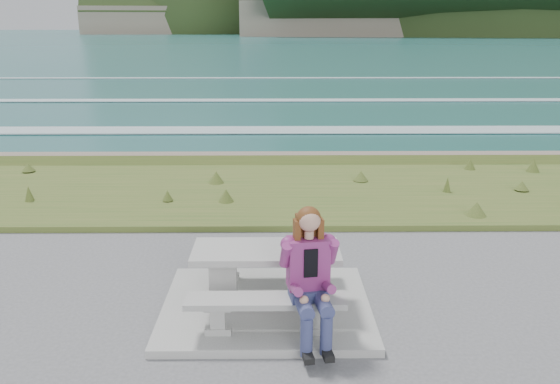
% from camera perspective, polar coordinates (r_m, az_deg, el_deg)
% --- Properties ---
extents(concrete_slab, '(2.60, 2.10, 0.10)m').
position_cam_1_polar(concrete_slab, '(7.05, -1.41, -11.92)').
color(concrete_slab, gray).
rests_on(concrete_slab, ground).
extents(picnic_table, '(1.80, 0.75, 0.75)m').
position_cam_1_polar(picnic_table, '(6.77, -1.45, -7.22)').
color(picnic_table, gray).
rests_on(picnic_table, concrete_slab).
extents(bench_landward, '(1.80, 0.35, 0.45)m').
position_cam_1_polar(bench_landward, '(6.25, -1.53, -11.81)').
color(bench_landward, gray).
rests_on(bench_landward, concrete_slab).
extents(bench_seaward, '(1.80, 0.35, 0.45)m').
position_cam_1_polar(bench_seaward, '(7.51, -1.36, -6.66)').
color(bench_seaward, gray).
rests_on(bench_seaward, concrete_slab).
extents(grass_verge, '(160.00, 4.50, 0.22)m').
position_cam_1_polar(grass_verge, '(11.70, -1.08, -0.24)').
color(grass_verge, '#395A21').
rests_on(grass_verge, ground).
extents(shore_drop, '(160.00, 0.80, 2.20)m').
position_cam_1_polar(shore_drop, '(14.50, -0.98, 3.15)').
color(shore_drop, '#6F6253').
rests_on(shore_drop, ground).
extents(ocean, '(1600.00, 1600.00, 0.09)m').
position_cam_1_polar(ocean, '(31.70, -0.76, 7.50)').
color(ocean, '#205C5C').
rests_on(ocean, ground).
extents(headland_range, '(729.83, 363.95, 217.78)m').
position_cam_1_polar(headland_range, '(446.90, 25.70, 16.18)').
color(headland_range, '#6F6253').
rests_on(headland_range, ground).
extents(seated_woman, '(0.54, 0.83, 1.51)m').
position_cam_1_polar(seated_woman, '(6.04, 3.25, -10.70)').
color(seated_woman, navy).
rests_on(seated_woman, concrete_slab).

